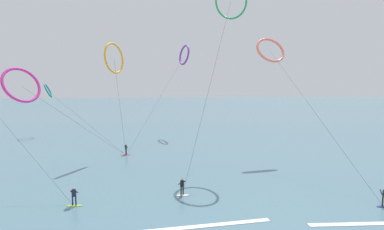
# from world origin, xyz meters

# --- Properties ---
(sea_water) EXTENTS (400.00, 200.00, 0.08)m
(sea_water) POSITION_xyz_m (0.00, 106.04, 0.04)
(sea_water) COLOR slate
(sea_water) RESTS_ON ground
(surfer_lime) EXTENTS (1.40, 0.60, 1.70)m
(surfer_lime) POSITION_xyz_m (-10.90, 14.35, 0.82)
(surfer_lime) COLOR #8CC62D
(surfer_lime) RESTS_ON ground
(surfer_ivory) EXTENTS (1.40, 0.73, 1.70)m
(surfer_ivory) POSITION_xyz_m (-1.45, 15.78, 0.82)
(surfer_ivory) COLOR silver
(surfer_ivory) RESTS_ON ground
(surfer_crimson) EXTENTS (1.40, 0.63, 1.70)m
(surfer_crimson) POSITION_xyz_m (-8.75, 32.11, 0.82)
(surfer_crimson) COLOR red
(surfer_crimson) RESTS_ON ground
(kite_amber) EXTENTS (2.72, 4.32, 16.50)m
(kite_amber) POSITION_xyz_m (-10.16, 32.46, 14.25)
(kite_amber) COLOR orange
(kite_amber) RESTS_ON ground
(kite_emerald) EXTENTS (9.61, 14.55, 23.70)m
(kite_emerald) POSITION_xyz_m (5.80, 28.14, 21.41)
(kite_emerald) COLOR #199351
(kite_emerald) RESTS_ON ground
(kite_violet) EXTENTS (11.35, 21.12, 18.77)m
(kite_violet) POSITION_xyz_m (1.24, 50.97, 16.59)
(kite_violet) COLOR purple
(kite_violet) RESTS_ON ground
(kite_coral) EXTENTS (5.55, 21.72, 17.54)m
(kite_coral) POSITION_xyz_m (12.67, 31.51, 15.54)
(kite_coral) COLOR #EA7260
(kite_coral) RESTS_ON ground
(kite_teal) EXTENTS (19.15, 21.23, 10.69)m
(kite_teal) POSITION_xyz_m (-26.76, 51.56, 9.14)
(kite_teal) COLOR teal
(kite_teal) RESTS_ON ground
(kite_magenta) EXTENTS (13.69, 8.39, 12.67)m
(kite_magenta) POSITION_xyz_m (-20.17, 26.29, 10.46)
(kite_magenta) COLOR #CC288E
(kite_magenta) RESTS_ON ground
(wave_crest_mid) EXTENTS (11.42, 1.05, 0.12)m
(wave_crest_mid) POSITION_xyz_m (13.30, 8.78, 0.06)
(wave_crest_mid) COLOR white
(wave_crest_mid) RESTS_ON ground
(wave_crest_far) EXTENTS (10.26, 1.50, 0.12)m
(wave_crest_far) POSITION_xyz_m (-0.16, 9.71, 0.06)
(wave_crest_far) COLOR white
(wave_crest_far) RESTS_ON ground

